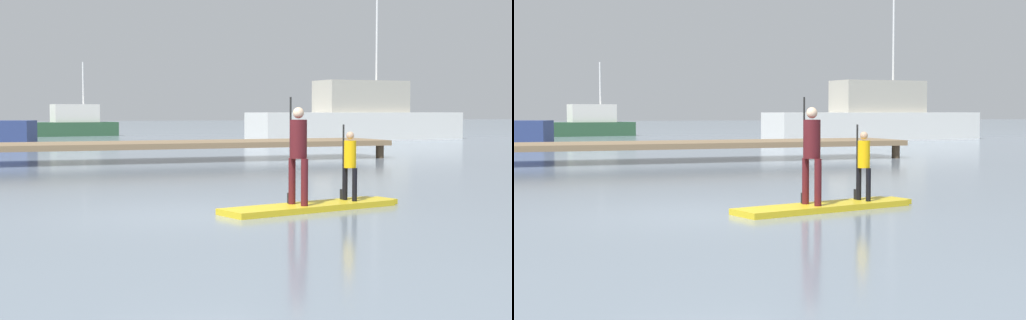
% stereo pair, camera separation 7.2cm
% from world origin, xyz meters
% --- Properties ---
extents(ground_plane, '(240.00, 240.00, 0.00)m').
position_xyz_m(ground_plane, '(0.00, 0.00, 0.00)').
color(ground_plane, gray).
extents(paddleboard_near, '(3.45, 1.50, 0.10)m').
position_xyz_m(paddleboard_near, '(2.04, -0.02, 0.05)').
color(paddleboard_near, gold).
rests_on(paddleboard_near, ground).
extents(paddler_adult, '(0.34, 0.50, 1.78)m').
position_xyz_m(paddler_adult, '(1.73, -0.09, 1.03)').
color(paddler_adult, '#4C1419').
rests_on(paddler_adult, paddleboard_near).
extents(paddler_child_solo, '(0.25, 0.41, 1.32)m').
position_xyz_m(paddler_child_solo, '(2.83, 0.19, 0.78)').
color(paddler_child_solo, black).
rests_on(paddler_child_solo, paddleboard_near).
extents(fishing_boat_white_large, '(12.78, 3.80, 9.64)m').
position_xyz_m(fishing_boat_white_large, '(17.91, 28.09, 1.23)').
color(fishing_boat_white_large, silver).
rests_on(fishing_boat_white_large, ground).
extents(motor_boat_small_navy, '(7.10, 2.91, 4.90)m').
position_xyz_m(motor_boat_small_navy, '(3.10, 40.76, 0.78)').
color(motor_boat_small_navy, '#2D5638').
rests_on(motor_boat_small_navy, ground).
extents(floating_dock, '(13.71, 2.92, 0.63)m').
position_xyz_m(floating_dock, '(3.73, 13.34, 0.54)').
color(floating_dock, '#846B4C').
rests_on(floating_dock, ground).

